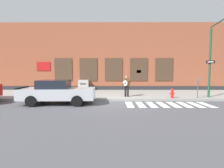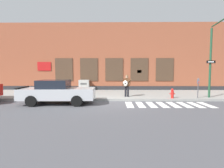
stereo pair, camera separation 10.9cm
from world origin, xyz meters
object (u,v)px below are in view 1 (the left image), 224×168
object	(u,v)px
utility_box	(84,85)
fire_hydrant	(172,93)
red_car	(57,92)
parking_meter	(198,85)
busker	(126,84)
traffic_light	(218,46)

from	to	relation	value
utility_box	fire_hydrant	size ratio (longest dim) A/B	1.50
red_car	parking_meter	size ratio (longest dim) A/B	3.25
busker	utility_box	world-z (taller)	busker
parking_meter	fire_hydrant	world-z (taller)	parking_meter
parking_meter	fire_hydrant	distance (m)	1.95
busker	utility_box	xyz separation A→B (m)	(-4.00, 4.50, -0.41)
parking_meter	utility_box	xyz separation A→B (m)	(-9.07, 5.10, -0.42)
utility_box	fire_hydrant	distance (m)	8.90
traffic_light	fire_hydrant	world-z (taller)	traffic_light
red_car	traffic_light	distance (m)	10.89
red_car	parking_meter	distance (m)	9.75
parking_meter	utility_box	bearing A→B (deg)	150.65
fire_hydrant	red_car	bearing A→B (deg)	-169.59
traffic_light	parking_meter	distance (m)	2.91
busker	parking_meter	distance (m)	5.10
red_car	fire_hydrant	xyz separation A→B (m)	(7.77, 1.43, -0.27)
busker	traffic_light	bearing A→B (deg)	-13.57
traffic_light	parking_meter	bearing A→B (deg)	135.22
parking_meter	utility_box	distance (m)	10.41
red_car	fire_hydrant	world-z (taller)	red_car
busker	fire_hydrant	size ratio (longest dim) A/B	2.36
busker	traffic_light	size ratio (longest dim) A/B	0.32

